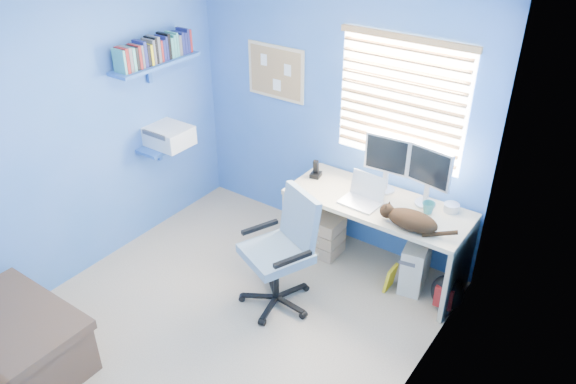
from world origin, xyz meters
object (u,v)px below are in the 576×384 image
Objects in this scene: desk at (375,237)px; office_chair at (281,265)px; laptop at (361,192)px; tower_pc at (416,263)px; cat at (412,220)px.

office_chair is at bearing -118.18° from desk.
tower_pc is at bearing 20.38° from laptop.
cat reaches higher than desk.
cat is 0.41× the size of office_chair.
tower_pc is (0.40, 0.05, -0.14)m from desk.
laptop reaches higher than desk.
laptop is at bearing -135.27° from desk.
cat is 1.13m from office_chair.
tower_pc is 1.22m from office_chair.
tower_pc is at bearing 91.28° from cat.
office_chair reaches higher than tower_pc.
desk is 3.79× the size of cat.
desk is at bearing 61.82° from office_chair.
laptop is (-0.12, -0.12, 0.48)m from desk.
office_chair is at bearing -111.71° from laptop.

